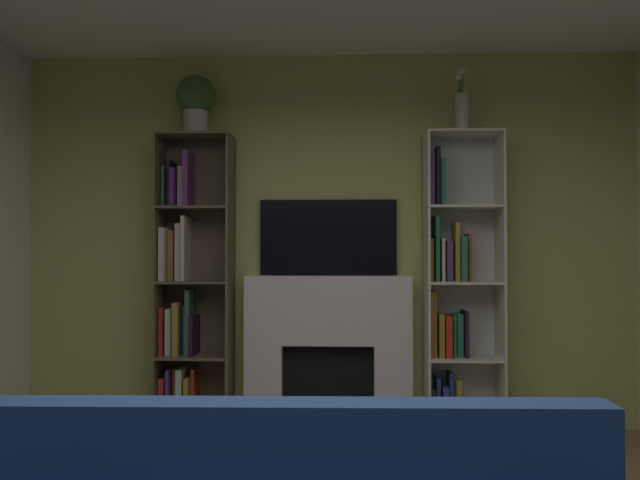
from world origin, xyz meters
TOP-DOWN VIEW (x-y plane):
  - wall_back_accent at (0.00, 2.64)m, footprint 4.76×0.06m
  - fireplace at (0.00, 2.51)m, footprint 1.34×0.48m
  - tv at (0.00, 2.58)m, footprint 1.03×0.06m
  - bookshelf_left at (-1.05, 2.49)m, footprint 0.55×0.33m
  - bookshelf_right at (0.93, 2.48)m, footprint 0.55×0.34m
  - potted_plant at (-0.99, 2.46)m, footprint 0.30×0.30m
  - vase_with_flowers at (0.99, 2.46)m, footprint 0.10×0.10m

SIDE VIEW (x-z plane):
  - fireplace at x=0.00m, z-range 0.02..1.17m
  - bookshelf_left at x=-1.05m, z-range -0.08..2.13m
  - bookshelf_right at x=0.93m, z-range -0.07..2.14m
  - wall_back_accent at x=0.00m, z-range 0.00..2.84m
  - tv at x=0.00m, z-range 1.15..1.72m
  - vase_with_flowers at x=0.99m, z-range 2.15..2.63m
  - potted_plant at x=-0.99m, z-range 2.24..2.69m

